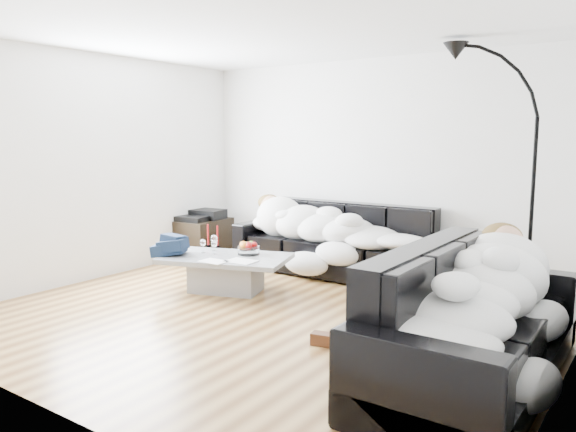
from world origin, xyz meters
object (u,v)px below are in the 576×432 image
Objects in this scene: wine_glass_c at (214,247)px; av_cabinet at (203,238)px; coffee_table at (226,274)px; candle_left at (208,236)px; sleeper_right at (476,287)px; candle_right at (218,237)px; fruit_bowl at (249,248)px; wine_glass_b at (203,246)px; sofa_back at (337,240)px; sleeper_back at (335,223)px; shoes at (342,339)px; wine_glass_a at (214,243)px; floor_lamp at (533,195)px; stereo at (203,215)px; sofa_right at (475,316)px.

av_cabinet is at bearing 137.45° from wine_glass_c.
coffee_table is 5.09× the size of candle_left.
sleeper_right is 7.61× the size of candle_right.
fruit_bowl is 0.52m from wine_glass_b.
sleeper_right is (2.27, -2.10, 0.23)m from sofa_back.
sleeper_back is at bearing 55.32° from wine_glass_b.
candle_right is 2.46m from shoes.
wine_glass_c reaches higher than av_cabinet.
sofa_back is 1.56m from wine_glass_c.
wine_glass_a is 0.37× the size of shoes.
wine_glass_c is at bearing -146.04° from fruit_bowl.
candle_right is at bearing -158.90° from floor_lamp.
stereo is (-2.03, -0.14, -0.05)m from sleeper_back.
wine_glass_b is (-0.91, -1.32, -0.18)m from sleeper_back.
candle_left is at bearing -48.53° from av_cabinet.
wine_glass_c is 0.39m from candle_right.
fruit_bowl is (-0.44, -1.15, 0.04)m from sofa_back.
floor_lamp reaches higher than shoes.
wine_glass_a is 0.41× the size of stereo.
candle_left is at bearing 141.39° from wine_glass_c.
wine_glass_b is 0.33m from candle_right.
fruit_bowl is 1.86m from stereo.
sleeper_back is 4.96× the size of stereo.
wine_glass_b is 1.64m from av_cabinet.
floor_lamp is (1.02, 1.71, 1.07)m from shoes.
candle_left is at bearing 151.93° from coffee_table.
shoes is (1.22, -1.99, -0.58)m from sleeper_back.
stereo is 0.20× the size of floor_lamp.
coffee_table reaches higher than shoes.
floor_lamp is (2.99, 1.03, 0.66)m from wine_glass_c.
coffee_table is 1.94m from shoes.
wine_glass_c is 0.07× the size of floor_lamp.
floor_lamp is (4.27, -0.14, 0.54)m from stereo.
sofa_right is at bearing -42.78° from sofa_back.
wine_glass_b is at bearing -56.70° from candle_left.
candle_left is (-0.50, 0.27, 0.32)m from coffee_table.
shoes is (2.20, -0.99, -0.46)m from candle_right.
wine_glass_c reaches higher than coffee_table.
sleeper_right is 2.53× the size of av_cabinet.
sleeper_right reaches higher than wine_glass_c.
wine_glass_c is (0.13, -0.14, -0.01)m from wine_glass_a.
sofa_back is 17.13× the size of wine_glass_b.
sleeper_right reaches higher than coffee_table.
av_cabinet is (-1.12, 1.18, -0.20)m from wine_glass_b.
candle_left is 2.55m from shoes.
stereo is at bearing 150.06° from shoes.
sofa_back reaches higher than wine_glass_c.
wine_glass_a reaches higher than fruit_bowl.
wine_glass_a is 2.29m from shoes.
candle_left reaches higher than fruit_bowl.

